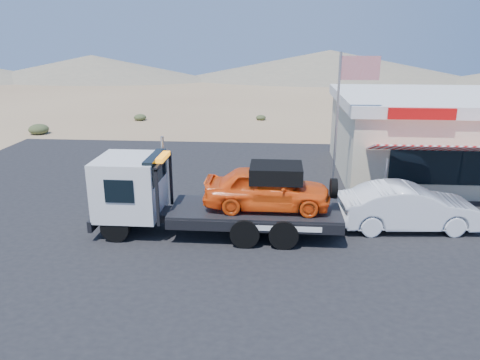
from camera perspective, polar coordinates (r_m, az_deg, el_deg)
The scene contains 7 objects.
ground at distance 15.64m, azimuth -4.60°, elevation -7.92°, with size 120.00×120.00×0.00m, color #866A4C.
asphalt_lot at distance 18.21m, azimuth 3.12°, elevation -4.06°, with size 32.00×24.00×0.02m, color black.
tow_truck at distance 15.98m, azimuth -3.59°, elevation -1.54°, with size 8.28×2.46×2.77m.
white_sedan at distance 17.55m, azimuth 19.81°, elevation -3.14°, with size 1.69×4.85×1.60m, color silver.
jerky_store at distance 24.76m, azimuth 23.74°, elevation 5.10°, with size 10.40×9.97×3.90m.
flagpole at distance 18.83m, azimuth 12.48°, elevation 8.16°, with size 1.55×0.10×6.00m.
distant_hills at distance 70.28m, azimuth -5.58°, elevation 13.58°, with size 126.00×48.00×4.20m.
Camera 1 is at (2.34, -13.92, 6.72)m, focal length 35.00 mm.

